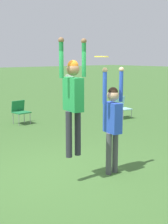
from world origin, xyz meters
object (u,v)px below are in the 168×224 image
object	(u,v)px
person_defending	(113,118)
person_jumping	(73,95)
frisbee	(101,57)
camping_chair_2	(20,110)
person_spectator_near	(70,81)
camping_chair_1	(121,106)

from	to	relation	value
person_defending	person_jumping	bearing A→B (deg)	-90.00
frisbee	person_jumping	bearing A→B (deg)	171.44
person_defending	camping_chair_2	distance (m)	5.71
camping_chair_2	person_spectator_near	size ratio (longest dim) A/B	0.50
person_jumping	frisbee	bearing A→B (deg)	-90.16
person_jumping	person_defending	xyz separation A→B (m)	(0.90, -0.13, -0.54)
frisbee	person_spectator_near	world-z (taller)	frisbee
frisbee	camping_chair_1	world-z (taller)	frisbee
camping_chair_1	person_defending	bearing A→B (deg)	53.13
frisbee	camping_chair_2	size ratio (longest dim) A/B	0.34
person_jumping	camping_chair_2	size ratio (longest dim) A/B	2.66
frisbee	camping_chair_1	xyz separation A→B (m)	(4.74, 4.03, -1.93)
person_jumping	camping_chair_1	distance (m)	6.76
camping_chair_2	person_jumping	bearing A→B (deg)	67.28
camping_chair_2	camping_chair_1	bearing A→B (deg)	151.84
camping_chair_1	camping_chair_2	world-z (taller)	camping_chair_1
person_spectator_near	frisbee	bearing A→B (deg)	-89.27
person_jumping	camping_chair_1	bearing A→B (deg)	-45.33
person_defending	person_spectator_near	xyz separation A→B (m)	(6.33, 9.99, -0.19)
person_defending	frisbee	distance (m)	1.26
frisbee	camping_chair_1	distance (m)	6.51
camping_chair_2	person_spectator_near	bearing A→B (deg)	-146.45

